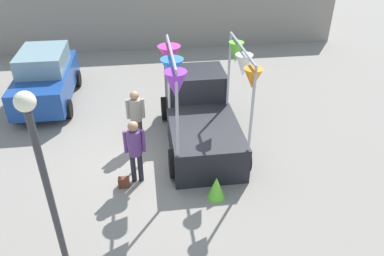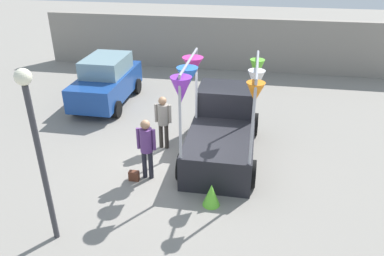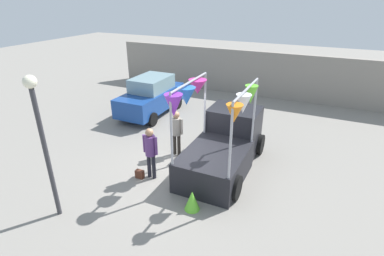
% 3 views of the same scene
% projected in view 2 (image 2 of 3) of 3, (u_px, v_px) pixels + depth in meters
% --- Properties ---
extents(ground_plane, '(60.00, 60.00, 0.00)m').
position_uv_depth(ground_plane, '(185.00, 164.00, 11.12)').
color(ground_plane, gray).
extents(vendor_truck, '(2.40, 4.15, 3.22)m').
position_uv_depth(vendor_truck, '(223.00, 126.00, 11.39)').
color(vendor_truck, black).
rests_on(vendor_truck, ground).
extents(parked_car, '(1.88, 4.00, 1.88)m').
position_uv_depth(parked_car, '(107.00, 81.00, 14.91)').
color(parked_car, navy).
rests_on(parked_car, ground).
extents(person_customer, '(0.53, 0.34, 1.78)m').
position_uv_depth(person_customer, '(146.00, 144.00, 10.03)').
color(person_customer, black).
rests_on(person_customer, ground).
extents(person_vendor, '(0.53, 0.34, 1.75)m').
position_uv_depth(person_vendor, '(163.00, 117.00, 11.55)').
color(person_vendor, '#2D2823').
rests_on(person_vendor, ground).
extents(handbag, '(0.28, 0.16, 0.28)m').
position_uv_depth(handbag, '(134.00, 176.00, 10.34)').
color(handbag, '#592D1E').
rests_on(handbag, ground).
extents(street_lamp, '(0.32, 0.32, 3.93)m').
position_uv_depth(street_lamp, '(36.00, 136.00, 7.26)').
color(street_lamp, '#333338').
rests_on(street_lamp, ground).
extents(brick_boundary_wall, '(18.00, 0.36, 2.60)m').
position_uv_depth(brick_boundary_wall, '(220.00, 44.00, 18.72)').
color(brick_boundary_wall, gray).
rests_on(brick_boundary_wall, ground).
extents(folded_kite_bundle_lime, '(0.51, 0.51, 0.60)m').
position_uv_depth(folded_kite_bundle_lime, '(211.00, 195.00, 9.30)').
color(folded_kite_bundle_lime, '#66CC33').
rests_on(folded_kite_bundle_lime, ground).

